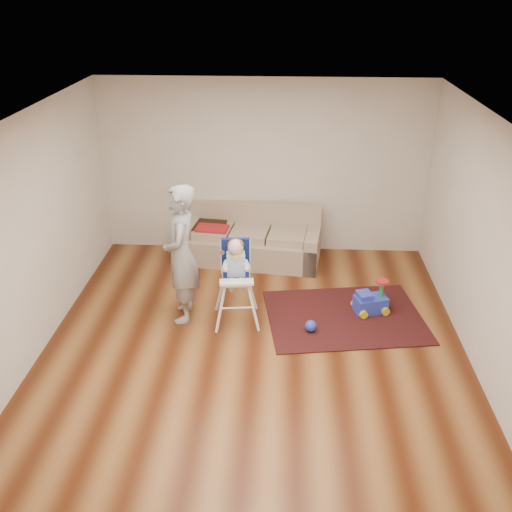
{
  "coord_description": "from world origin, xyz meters",
  "views": [
    {
      "loc": [
        0.32,
        -5.65,
        3.98
      ],
      "look_at": [
        0.0,
        0.4,
        1.0
      ],
      "focal_mm": 40.0,
      "sensor_mm": 36.0,
      "label": 1
    }
  ],
  "objects_px": {
    "side_table": "(210,239)",
    "adult": "(181,254)",
    "toy_ball": "(311,326)",
    "ride_on_toy": "(371,296)",
    "high_chair": "(236,282)",
    "sofa": "(250,236)"
  },
  "relations": [
    {
      "from": "side_table",
      "to": "toy_ball",
      "type": "height_order",
      "value": "side_table"
    },
    {
      "from": "side_table",
      "to": "adult",
      "type": "bearing_deg",
      "value": -92.97
    },
    {
      "from": "ride_on_toy",
      "to": "high_chair",
      "type": "xyz_separation_m",
      "value": [
        -1.73,
        -0.28,
        0.31
      ]
    },
    {
      "from": "side_table",
      "to": "toy_ball",
      "type": "bearing_deg",
      "value": -54.47
    },
    {
      "from": "toy_ball",
      "to": "side_table",
      "type": "bearing_deg",
      "value": 125.53
    },
    {
      "from": "sofa",
      "to": "adult",
      "type": "height_order",
      "value": "adult"
    },
    {
      "from": "high_chair",
      "to": "adult",
      "type": "xyz_separation_m",
      "value": [
        -0.68,
        0.05,
        0.34
      ]
    },
    {
      "from": "side_table",
      "to": "toy_ball",
      "type": "xyz_separation_m",
      "value": [
        1.53,
        -2.14,
        -0.18
      ]
    },
    {
      "from": "toy_ball",
      "to": "ride_on_toy",
      "type": "bearing_deg",
      "value": 32.87
    },
    {
      "from": "sofa",
      "to": "high_chair",
      "type": "height_order",
      "value": "high_chair"
    },
    {
      "from": "toy_ball",
      "to": "adult",
      "type": "bearing_deg",
      "value": 170.1
    },
    {
      "from": "sofa",
      "to": "adult",
      "type": "relative_size",
      "value": 1.23
    },
    {
      "from": "side_table",
      "to": "adult",
      "type": "height_order",
      "value": "adult"
    },
    {
      "from": "side_table",
      "to": "high_chair",
      "type": "distance_m",
      "value": 2.01
    },
    {
      "from": "sofa",
      "to": "adult",
      "type": "xyz_separation_m",
      "value": [
        -0.75,
        -1.7,
        0.49
      ]
    },
    {
      "from": "ride_on_toy",
      "to": "toy_ball",
      "type": "height_order",
      "value": "ride_on_toy"
    },
    {
      "from": "ride_on_toy",
      "to": "toy_ball",
      "type": "bearing_deg",
      "value": -164.75
    },
    {
      "from": "sofa",
      "to": "side_table",
      "type": "bearing_deg",
      "value": 173.71
    },
    {
      "from": "side_table",
      "to": "ride_on_toy",
      "type": "height_order",
      "value": "side_table"
    },
    {
      "from": "sofa",
      "to": "side_table",
      "type": "distance_m",
      "value": 0.68
    },
    {
      "from": "side_table",
      "to": "sofa",
      "type": "bearing_deg",
      "value": -13.59
    },
    {
      "from": "high_chair",
      "to": "adult",
      "type": "bearing_deg",
      "value": 169.11
    }
  ]
}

